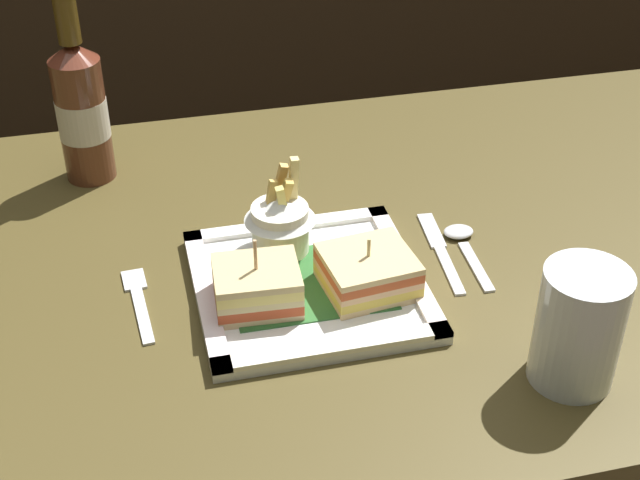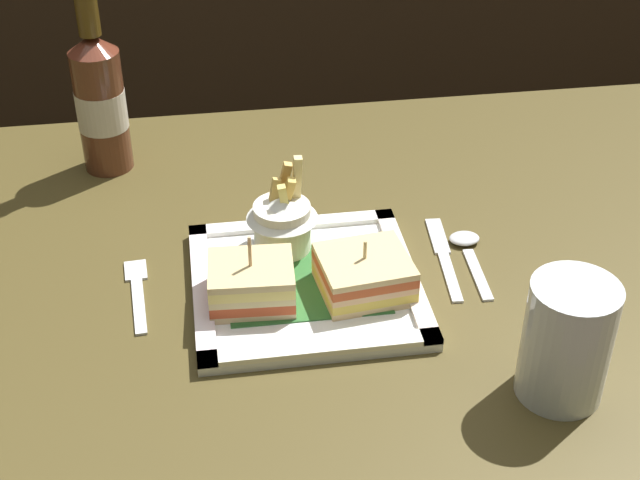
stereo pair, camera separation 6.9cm
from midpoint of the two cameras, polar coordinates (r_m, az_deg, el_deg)
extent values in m
cube|color=#4A3E1D|center=(1.05, 2.73, -1.54)|extent=(1.40, 0.74, 0.04)
cube|color=white|center=(0.98, 1.10, -2.93)|extent=(0.24, 0.24, 0.01)
cube|color=#2B632B|center=(0.98, 1.11, -2.66)|extent=(0.17, 0.13, 0.00)
cube|color=white|center=(0.89, 2.30, -6.78)|extent=(0.24, 0.02, 0.01)
cube|color=white|center=(1.06, 0.12, 0.98)|extent=(0.24, 0.02, 0.01)
cube|color=white|center=(0.96, -5.34, -3.14)|extent=(0.02, 0.24, 0.01)
cube|color=white|center=(1.00, 7.36, -1.96)|extent=(0.02, 0.24, 0.01)
cube|color=#D9B381|center=(0.95, -2.18, -3.67)|extent=(0.09, 0.08, 0.01)
cube|color=#C14B28|center=(0.94, -2.19, -3.22)|extent=(0.09, 0.08, 0.01)
cube|color=#DAC386|center=(0.94, -2.20, -2.77)|extent=(0.09, 0.08, 0.01)
cube|color=#EDD673|center=(0.93, -2.21, -2.31)|extent=(0.09, 0.08, 0.01)
cube|color=#D2B87C|center=(0.93, -2.23, -1.84)|extent=(0.09, 0.08, 0.01)
cylinder|color=tan|center=(0.93, -2.22, -1.91)|extent=(0.00, 0.00, 0.08)
cube|color=#E3BD82|center=(0.97, 4.79, -3.02)|extent=(0.10, 0.09, 0.01)
cube|color=#E3C04B|center=(0.96, 4.82, -2.61)|extent=(0.10, 0.09, 0.01)
cube|color=#E4B17D|center=(0.96, 4.84, -2.20)|extent=(0.10, 0.09, 0.01)
cube|color=#C3532B|center=(0.95, 4.87, -1.78)|extent=(0.10, 0.09, 0.01)
cube|color=#DCBC80|center=(0.95, 4.89, -1.36)|extent=(0.10, 0.09, 0.01)
cylinder|color=tan|center=(0.95, 4.87, -1.69)|extent=(0.00, 0.00, 0.06)
cylinder|color=white|center=(1.01, -0.45, 0.85)|extent=(0.06, 0.06, 0.06)
cone|color=white|center=(1.00, -0.45, 2.07)|extent=(0.08, 0.08, 0.03)
cube|color=#DBB358|center=(1.00, -0.98, 2.45)|extent=(0.02, 0.02, 0.05)
cube|color=#E9BB54|center=(1.01, -0.22, 2.39)|extent=(0.02, 0.02, 0.05)
cube|color=#DDB453|center=(1.00, -0.12, 2.56)|extent=(0.02, 0.02, 0.06)
cube|color=#E8B45A|center=(1.01, -0.45, 3.17)|extent=(0.02, 0.01, 0.07)
cube|color=#E4D269|center=(0.99, -0.19, 2.03)|extent=(0.02, 0.01, 0.05)
cube|color=#EDD587|center=(1.00, 0.50, 3.30)|extent=(0.01, 0.01, 0.08)
cylinder|color=brown|center=(1.19, -11.83, 7.84)|extent=(0.06, 0.06, 0.16)
cone|color=#5E2A1C|center=(1.15, -12.37, 11.86)|extent=(0.06, 0.06, 0.02)
cylinder|color=#4C3812|center=(1.14, -12.64, 13.88)|extent=(0.03, 0.03, 0.07)
cylinder|color=beige|center=(1.19, -11.85, 7.98)|extent=(0.06, 0.06, 0.05)
cylinder|color=silver|center=(0.86, 17.38, -6.10)|extent=(0.08, 0.08, 0.12)
cylinder|color=silver|center=(0.87, 17.17, -7.03)|extent=(0.07, 0.07, 0.08)
cube|color=silver|center=(0.97, -9.24, -4.15)|extent=(0.02, 0.09, 0.00)
cube|color=silver|center=(1.02, -9.54, -1.95)|extent=(0.03, 0.04, 0.00)
cube|color=silver|center=(1.01, 10.07, -2.34)|extent=(0.02, 0.09, 0.00)
cube|color=silver|center=(1.07, 9.17, 0.19)|extent=(0.02, 0.07, 0.00)
cube|color=silver|center=(1.02, 11.72, -2.17)|extent=(0.02, 0.09, 0.00)
ellipsoid|color=silver|center=(1.07, 10.83, 0.06)|extent=(0.04, 0.03, 0.01)
camera|label=1|loc=(0.03, -88.00, 1.38)|focal=51.30mm
camera|label=2|loc=(0.03, 92.00, -1.38)|focal=51.30mm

